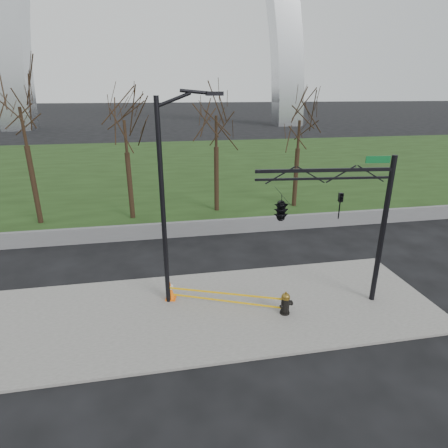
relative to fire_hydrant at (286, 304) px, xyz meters
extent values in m
plane|color=black|center=(-2.87, 0.79, -0.53)|extent=(500.00, 500.00, 0.00)
cube|color=slate|center=(-2.87, 0.79, -0.48)|extent=(18.00, 6.00, 0.10)
cube|color=#1C3111|center=(-2.87, 30.79, -0.50)|extent=(120.00, 40.00, 0.06)
cube|color=#59595B|center=(-2.87, 8.79, -0.08)|extent=(60.00, 0.30, 0.90)
cylinder|color=black|center=(-0.01, 0.00, -0.40)|extent=(0.38, 0.38, 0.07)
cylinder|color=black|center=(-0.01, 0.00, -0.10)|extent=(0.29, 0.29, 0.67)
cylinder|color=black|center=(0.21, 0.05, -0.04)|extent=(0.26, 0.23, 0.18)
cylinder|color=black|center=(-0.17, -0.04, -0.07)|extent=(0.13, 0.13, 0.11)
cylinder|color=brown|center=(-0.01, 0.00, 0.26)|extent=(0.33, 0.33, 0.07)
ellipsoid|color=brown|center=(-0.01, 0.00, 0.33)|extent=(0.31, 0.31, 0.23)
cylinder|color=brown|center=(-0.01, 0.00, 0.46)|extent=(0.07, 0.07, 0.09)
cube|color=orange|center=(-4.27, 1.83, -0.41)|extent=(0.48, 0.48, 0.05)
cone|color=orange|center=(-4.27, 1.83, -0.01)|extent=(0.32, 0.32, 0.75)
cylinder|color=white|center=(-4.27, 1.83, 0.13)|extent=(0.24, 0.24, 0.11)
cylinder|color=black|center=(-4.37, 1.70, 3.47)|extent=(0.18, 0.18, 8.00)
cylinder|color=black|center=(-3.82, 1.73, 7.32)|extent=(1.27, 0.21, 0.56)
cylinder|color=black|center=(-2.98, 1.79, 7.57)|extent=(1.21, 0.20, 0.22)
cube|color=black|center=(-2.38, 1.83, 7.52)|extent=(0.61, 0.26, 0.14)
cylinder|color=black|center=(3.84, 0.31, 2.47)|extent=(0.20, 0.20, 6.00)
cube|color=black|center=(1.36, 0.57, 4.97)|extent=(4.99, 0.63, 0.12)
cube|color=black|center=(1.36, 0.57, 4.67)|extent=(4.98, 0.59, 0.08)
cube|color=#0C5926|center=(3.25, 0.37, 5.32)|extent=(0.90, 0.13, 0.25)
imported|color=black|center=(2.05, 0.50, 3.62)|extent=(0.18, 0.22, 1.00)
imported|color=black|center=(-0.14, 0.72, 3.62)|extent=(0.78, 2.52, 1.00)
cube|color=#F2B60C|center=(-2.19, 0.85, 0.18)|extent=(4.36, 1.70, 0.08)
cube|color=#F2B60C|center=(-2.14, 0.91, -0.21)|extent=(4.26, 1.83, 0.08)
camera|label=1|loc=(-4.47, -11.28, 7.65)|focal=29.12mm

